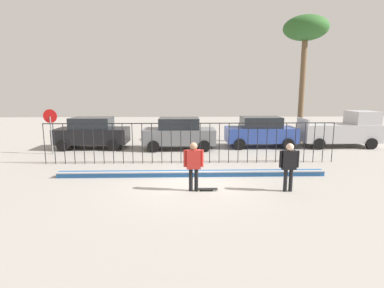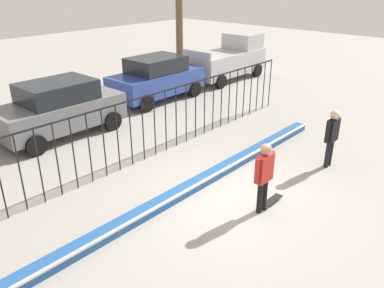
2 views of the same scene
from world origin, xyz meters
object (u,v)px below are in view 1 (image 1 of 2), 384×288
at_px(pickup_truck, 342,130).
at_px(parked_car_gray, 179,133).
at_px(parked_car_black, 92,132).
at_px(parked_car_blue, 260,132).
at_px(skateboarder, 194,162).
at_px(palm_tree_tall, 305,32).
at_px(skateboard, 206,189).
at_px(stop_sign, 51,125).
at_px(camera_operator, 289,163).

bearing_deg(pickup_truck, parked_car_gray, -173.68).
bearing_deg(parked_car_gray, parked_car_black, 176.26).
relative_size(parked_car_gray, parked_car_blue, 1.00).
bearing_deg(skateboarder, palm_tree_tall, 78.65).
distance_m(skateboard, parked_car_blue, 9.37).
height_order(parked_car_blue, stop_sign, stop_sign).
height_order(skateboard, parked_car_black, parked_car_black).
height_order(skateboarder, skateboard, skateboarder).
bearing_deg(parked_car_gray, skateboard, -81.20).
relative_size(skateboard, parked_car_gray, 0.19).
xyz_separation_m(parked_car_black, pickup_truck, (15.58, 0.10, 0.06)).
bearing_deg(parked_car_blue, stop_sign, -175.24).
bearing_deg(stop_sign, parked_car_black, 44.66).
distance_m(parked_car_gray, palm_tree_tall, 10.45).
bearing_deg(parked_car_gray, camera_operator, -62.65).
xyz_separation_m(parked_car_black, parked_car_gray, (5.32, -0.45, 0.00)).
bearing_deg(parked_car_black, camera_operator, -41.87).
bearing_deg(camera_operator, parked_car_blue, -76.96).
distance_m(parked_car_black, palm_tree_tall, 14.92).
bearing_deg(pickup_truck, parked_car_blue, -177.10).
xyz_separation_m(skateboarder, parked_car_black, (-5.93, 8.27, -0.07)).
bearing_deg(parked_car_blue, camera_operator, -101.63).
distance_m(skateboarder, palm_tree_tall, 13.88).
xyz_separation_m(skateboard, parked_car_gray, (-1.05, 7.82, 0.91)).
xyz_separation_m(skateboarder, pickup_truck, (9.64, 8.37, -0.01)).
relative_size(parked_car_black, pickup_truck, 0.91).
xyz_separation_m(parked_car_black, stop_sign, (-1.74, -1.71, 0.64)).
xyz_separation_m(camera_operator, parked_car_blue, (1.16, 8.54, -0.06)).
bearing_deg(pickup_truck, skateboard, -134.44).
bearing_deg(skateboard, pickup_truck, 62.61).
distance_m(camera_operator, parked_car_black, 12.50).
bearing_deg(stop_sign, skateboard, -38.95).
distance_m(parked_car_black, parked_car_blue, 10.41).
relative_size(parked_car_black, parked_car_blue, 1.00).
bearing_deg(skateboard, stop_sign, 161.35).
relative_size(skateboarder, parked_car_gray, 0.40).
xyz_separation_m(parked_car_gray, pickup_truck, (10.25, 0.55, 0.06)).
xyz_separation_m(stop_sign, palm_tree_tall, (15.20, 3.35, 5.58)).
distance_m(parked_car_blue, stop_sign, 12.30).
xyz_separation_m(skateboard, palm_tree_tall, (7.08, 9.91, 7.14)).
relative_size(parked_car_black, parked_car_gray, 1.00).
bearing_deg(camera_operator, stop_sign, -10.59).
distance_m(parked_car_blue, palm_tree_tall, 7.09).
height_order(stop_sign, palm_tree_tall, palm_tree_tall).
bearing_deg(palm_tree_tall, stop_sign, -167.58).
bearing_deg(palm_tree_tall, parked_car_blue, -153.77).
xyz_separation_m(skateboard, parked_car_blue, (4.03, 8.40, 0.91)).
height_order(skateboarder, stop_sign, stop_sign).
bearing_deg(skateboarder, stop_sign, 165.37).
relative_size(skateboarder, parked_car_blue, 0.40).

